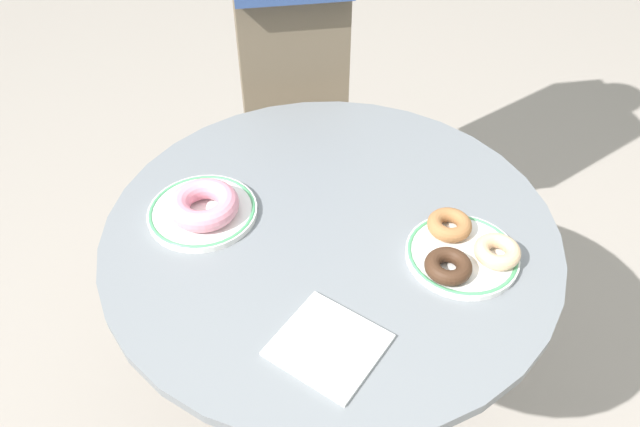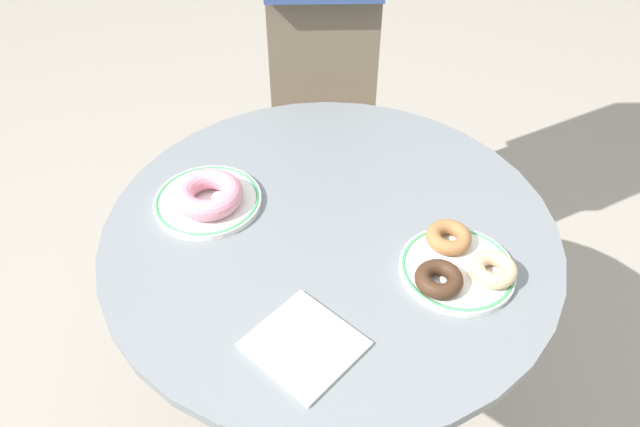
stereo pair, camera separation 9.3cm
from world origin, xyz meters
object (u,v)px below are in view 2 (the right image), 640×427
object	(u,v)px
plate_right	(457,269)
cafe_table	(329,321)
donut_glazed	(493,269)
donut_chocolate	(439,279)
paper_napkin	(304,345)
donut_cinnamon	(449,237)
person_figure	(322,0)
plate_left	(208,201)
donut_pink_frosted	(208,194)

from	to	relation	value
plate_right	cafe_table	bearing A→B (deg)	175.45
donut_glazed	donut_chocolate	xyz separation A→B (m)	(-0.07, -0.05, 0.00)
paper_napkin	donut_chocolate	bearing A→B (deg)	49.31
donut_cinnamon	person_figure	size ratio (longest dim) A/B	0.04
donut_chocolate	person_figure	distance (m)	0.73
donut_cinnamon	paper_napkin	xyz separation A→B (m)	(-0.13, -0.24, -0.02)
plate_left	donut_glazed	size ratio (longest dim) A/B	2.56
plate_left	donut_pink_frosted	xyz separation A→B (m)	(0.01, -0.01, 0.02)
cafe_table	person_figure	world-z (taller)	person_figure
donut_pink_frosted	paper_napkin	size ratio (longest dim) A/B	0.86
donut_pink_frosted	donut_chocolate	world-z (taller)	donut_pink_frosted
plate_left	donut_glazed	distance (m)	0.46
donut_chocolate	donut_cinnamon	bearing A→B (deg)	94.48
cafe_table	donut_pink_frosted	distance (m)	0.34
donut_cinnamon	donut_chocolate	bearing A→B (deg)	-85.52
plate_right	person_figure	world-z (taller)	person_figure
donut_cinnamon	person_figure	world-z (taller)	person_figure
plate_left	donut_pink_frosted	distance (m)	0.02
donut_pink_frosted	paper_napkin	bearing A→B (deg)	-36.96
donut_cinnamon	person_figure	xyz separation A→B (m)	(-0.41, 0.50, 0.09)
plate_right	donut_cinnamon	distance (m)	0.05
person_figure	donut_pink_frosted	bearing A→B (deg)	-86.43
donut_chocolate	cafe_table	bearing A→B (deg)	161.99
donut_glazed	paper_napkin	distance (m)	0.29
person_figure	plate_left	bearing A→B (deg)	-87.21
plate_left	paper_napkin	distance (m)	0.32
donut_glazed	donut_chocolate	world-z (taller)	same
cafe_table	plate_left	size ratio (longest dim) A/B	4.16
plate_left	person_figure	size ratio (longest dim) A/B	0.10
donut_glazed	donut_cinnamon	world-z (taller)	same
paper_napkin	cafe_table	bearing A→B (deg)	103.02
donut_chocolate	person_figure	xyz separation A→B (m)	(-0.42, 0.59, 0.09)
donut_glazed	person_figure	xyz separation A→B (m)	(-0.48, 0.54, 0.09)
donut_glazed	donut_cinnamon	size ratio (longest dim) A/B	1.00
donut_glazed	person_figure	bearing A→B (deg)	131.64
plate_right	person_figure	bearing A→B (deg)	128.57
donut_cinnamon	donut_chocolate	xyz separation A→B (m)	(0.01, -0.08, 0.00)
donut_pink_frosted	donut_chocolate	size ratio (longest dim) A/B	1.64
donut_pink_frosted	paper_napkin	xyz separation A→B (m)	(0.25, -0.19, -0.03)
cafe_table	donut_pink_frosted	xyz separation A→B (m)	(-0.20, -0.03, 0.27)
plate_left	donut_cinnamon	bearing A→B (deg)	7.43
donut_cinnamon	donut_chocolate	size ratio (longest dim) A/B	1.00
cafe_table	plate_right	xyz separation A→B (m)	(0.20, -0.02, 0.25)
cafe_table	person_figure	bearing A→B (deg)	113.58
cafe_table	donut_chocolate	distance (m)	0.33
donut_pink_frosted	plate_left	bearing A→B (deg)	138.70
person_figure	donut_chocolate	bearing A→B (deg)	-54.75
plate_left	donut_pink_frosted	world-z (taller)	donut_pink_frosted
plate_left	paper_napkin	xyz separation A→B (m)	(0.25, -0.19, -0.00)
paper_napkin	person_figure	world-z (taller)	person_figure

